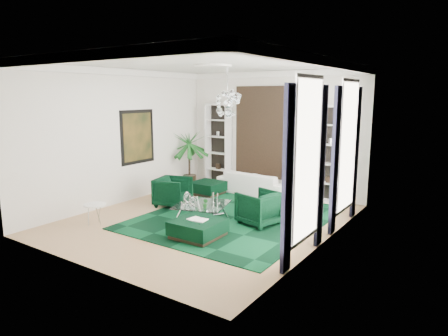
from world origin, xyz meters
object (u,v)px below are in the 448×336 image
Objects in this scene: sofa at (255,183)px; armchair_left at (173,192)px; side_table at (95,215)px; palm at (189,152)px; ottoman_side at (208,188)px; armchair_right at (259,208)px; coffee_table at (202,212)px; ottoman_front at (198,229)px.

armchair_left is (-1.25, -2.47, 0.06)m from sofa.
side_table is (-1.69, -4.78, -0.10)m from sofa.
ottoman_side is at bearing -24.58° from palm.
side_table is (-0.44, -2.31, -0.16)m from armchair_left.
armchair_left is 2.80m from armchair_right.
coffee_table is at bearing 42.45° from side_table.
ottoman_side is at bearing 123.15° from ottoman_front.
armchair_right reaches higher than ottoman_side.
palm is at bearing 131.01° from ottoman_front.
armchair_right is 0.99× the size of ottoman_side.
palm is (-0.70, 4.45, 0.95)m from side_table.
sofa is 5.07m from side_table.
sofa is 4.60× the size of side_table.
ottoman_side is at bearing -15.64° from armchair_left.
palm is (-2.38, -0.33, 0.85)m from sofa.
armchair_left is at bearing 79.29° from side_table.
ottoman_front is 5.07m from palm.
armchair_right is 0.89× the size of ottoman_front.
palm reaches higher than coffee_table.
palm is at bearing 98.89° from side_table.
side_table is (-0.46, -3.92, 0.05)m from ottoman_side.
coffee_table is 3.88m from palm.
ottoman_front is (-0.67, -1.55, -0.21)m from armchair_right.
armchair_left is at bearing -62.13° from palm.
sofa is at bearing 7.97° from palm.
sofa is 2.66× the size of ottoman_side.
armchair_left is at bearing -90.90° from ottoman_side.
ottoman_side is (-1.22, -0.86, -0.15)m from sofa.
sofa is 4.18m from ottoman_front.
side_table is at bearing -137.55° from coffee_table.
sofa reaches higher than ottoman_front.
ottoman_front is at bearing 105.93° from sofa.
sofa is at bearing -41.51° from armchair_left.
side_table reaches higher than coffee_table.
armchair_right is 1.70m from ottoman_front.
coffee_table is (1.45, -0.58, -0.20)m from armchair_left.
side_table is (-1.89, -1.73, 0.04)m from coffee_table.
sofa is 2.39× the size of ottoman_front.
side_table is at bearing -81.11° from palm.
coffee_table is (0.20, -3.05, -0.14)m from sofa.
palm reaches higher than armchair_left.
palm reaches higher than armchair_right.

